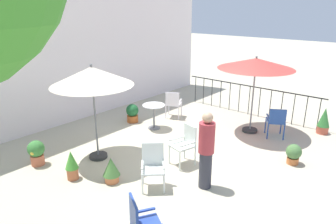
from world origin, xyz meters
The scene contains 18 objects.
ground_plane centered at (0.00, 0.00, 0.00)m, with size 60.00×60.00×0.00m, color #BAB196.
villa_facade centered at (0.00, 4.18, 2.68)m, with size 11.98×0.30×5.36m, color white.
terrace_railing centered at (3.90, 0.00, 0.68)m, with size 0.03×4.85×1.01m.
patio_umbrella_0 centered at (-1.46, 1.35, 2.03)m, with size 1.90×1.90×2.33m.
patio_umbrella_1 centered at (2.51, -0.74, 2.02)m, with size 2.13×2.13×2.25m.
cafe_table_0 centered at (0.84, 1.61, 0.52)m, with size 0.68×0.68×0.76m.
patio_chair_0 centered at (-0.31, -0.46, 0.55)m, with size 0.58×0.55×0.95m.
patio_chair_1 centered at (2.55, -1.48, 0.53)m, with size 0.66×0.65×0.89m.
patio_chair_2 centered at (1.95, 1.76, 0.54)m, with size 0.62×0.63×0.91m.
patio_chair_3 centered at (-2.93, -1.65, 0.54)m, with size 0.60×0.60×0.94m.
patio_chair_4 centered at (-1.51, -0.54, 0.53)m, with size 0.63×0.63×0.94m.
potted_plant_0 centered at (0.81, 2.52, 0.31)m, with size 0.40×0.40×0.59m.
potted_plant_1 centered at (-2.60, 2.15, 0.33)m, with size 0.39×0.39×0.61m.
potted_plant_2 centered at (1.34, -2.42, 0.26)m, with size 0.36×0.36×0.49m.
potted_plant_3 centered at (3.77, -2.43, 0.39)m, with size 0.34×0.34×0.78m.
potted_plant_4 centered at (-2.43, 0.97, 0.35)m, with size 0.28×0.28×0.66m.
potted_plant_5 centered at (-1.96, 0.24, 0.30)m, with size 0.37×0.37×0.56m.
standing_person centered at (-0.84, -1.37, 0.84)m, with size 0.33×0.33×1.63m.
Camera 1 is at (-5.53, -4.36, 3.55)m, focal length 32.78 mm.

